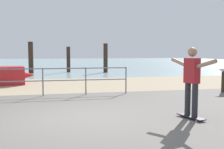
{
  "coord_description": "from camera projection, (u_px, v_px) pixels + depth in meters",
  "views": [
    {
      "loc": [
        -0.53,
        -6.56,
        1.63
      ],
      "look_at": [
        1.36,
        2.0,
        0.9
      ],
      "focal_mm": 43.78,
      "sensor_mm": 36.0,
      "label": 1
    }
  ],
  "objects": [
    {
      "name": "groyne_post_2",
      "position": [
        31.0,
        58.0,
        20.37
      ],
      "size": [
        0.36,
        0.36,
        2.38
      ],
      "primitive_type": "cylinder",
      "color": "#332319",
      "rests_on": "ground"
    },
    {
      "name": "ground_plane",
      "position": [
        79.0,
        131.0,
        5.66
      ],
      "size": [
        24.0,
        10.0,
        0.04
      ],
      "primitive_type": "cube",
      "color": "#605B56",
      "rests_on": "ground"
    },
    {
      "name": "beach_strip",
      "position": [
        63.0,
        85.0,
        13.45
      ],
      "size": [
        24.0,
        6.0,
        0.04
      ],
      "primitive_type": "cube",
      "color": "tan",
      "rests_on": "ground"
    },
    {
      "name": "sea_surface",
      "position": [
        56.0,
        63.0,
        40.69
      ],
      "size": [
        72.0,
        50.0,
        0.04
      ],
      "primitive_type": "cube",
      "color": "#849EA3",
      "rests_on": "ground"
    },
    {
      "name": "groyne_post_3",
      "position": [
        68.0,
        60.0,
        21.64
      ],
      "size": [
        0.29,
        0.29,
        2.04
      ],
      "primitive_type": "cylinder",
      "color": "#332319",
      "rests_on": "ground"
    },
    {
      "name": "skateboard",
      "position": [
        191.0,
        117.0,
        6.58
      ],
      "size": [
        0.4,
        0.82,
        0.08
      ],
      "color": "black",
      "rests_on": "ground"
    },
    {
      "name": "bollard_short",
      "position": [
        224.0,
        82.0,
        10.9
      ],
      "size": [
        0.18,
        0.18,
        0.84
      ],
      "primitive_type": "cylinder",
      "color": "#332319",
      "rests_on": "ground"
    },
    {
      "name": "skateboarder",
      "position": [
        192.0,
        78.0,
        6.5
      ],
      "size": [
        0.46,
        1.42,
        1.65
      ],
      "color": "#26262B",
      "rests_on": "skateboard"
    },
    {
      "name": "groyne_post_4",
      "position": [
        106.0,
        58.0,
        21.3
      ],
      "size": [
        0.33,
        0.33,
        2.29
      ],
      "primitive_type": "cylinder",
      "color": "#332319",
      "rests_on": "ground"
    }
  ]
}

